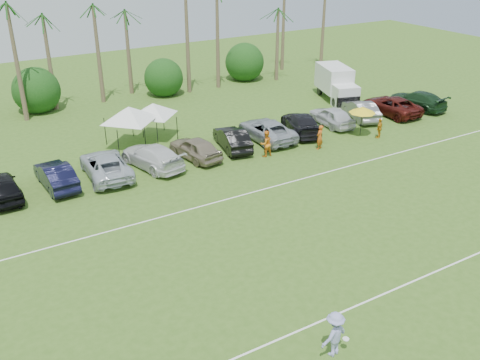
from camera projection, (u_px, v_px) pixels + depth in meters
ground at (385, 334)px, 22.41m from camera, size 120.00×120.00×0.00m
field_lines at (278, 245)px, 28.61m from camera, size 80.00×12.10×0.01m
palm_tree_4 at (50, 26)px, 46.84m from camera, size 2.40×2.40×8.90m
palm_tree_5 at (94, 12)px, 48.30m from camera, size 2.40×2.40×9.90m
palm_tree_6 at (135, 0)px, 49.76m from camera, size 2.40×2.40×10.90m
palm_tree_8 at (220, 12)px, 54.65m from camera, size 2.40×2.40×8.90m
palm_tree_9 at (261, 0)px, 56.57m from camera, size 2.40×2.40×9.90m
bush_tree_1 at (35, 90)px, 49.15m from camera, size 4.00×4.00×4.00m
bush_tree_2 at (156, 73)px, 54.66m from camera, size 4.00×4.00×4.00m
bush_tree_3 at (240, 62)px, 59.26m from camera, size 4.00×4.00×4.00m
sideline_player_a at (320, 137)px, 40.53m from camera, size 0.81×0.69×1.89m
sideline_player_b at (266, 144)px, 39.22m from camera, size 0.99×0.78×1.97m
sideline_player_c at (380, 128)px, 42.70m from camera, size 1.04×0.76×1.64m
box_truck at (337, 83)px, 51.68m from camera, size 4.05×6.52×3.15m
canopy_tent_left at (128, 107)px, 39.82m from camera, size 4.69×4.69×3.80m
canopy_tent_right at (153, 103)px, 41.73m from camera, size 4.18×4.18×3.39m
market_umbrella at (363, 110)px, 42.66m from camera, size 2.16×2.16×2.41m
frisbee_player at (334, 334)px, 20.94m from camera, size 1.41×0.96×2.00m
parked_car_0 at (2, 187)px, 33.16m from camera, size 2.11×4.85×1.63m
parked_car_1 at (56, 175)px, 34.67m from camera, size 2.01×5.03×1.63m
parked_car_2 at (106, 165)px, 36.13m from camera, size 3.10×6.02×1.63m
parked_car_3 at (152, 156)px, 37.54m from camera, size 3.53×5.98×1.63m
parked_car_4 at (195, 148)px, 38.92m from camera, size 2.69×5.02×1.63m
parked_car_5 at (232, 138)px, 40.66m from camera, size 2.67×5.18×1.63m
parked_car_6 at (267, 130)px, 42.36m from camera, size 2.85×5.92×1.63m
parked_car_7 at (301, 123)px, 43.79m from camera, size 4.02×6.04×1.63m
parked_car_8 at (332, 116)px, 45.38m from camera, size 2.15×4.86×1.63m
parked_car_9 at (361, 110)px, 46.89m from camera, size 3.17×5.22×1.63m
parked_car_10 at (391, 105)px, 48.11m from camera, size 2.74×5.87×1.63m
parked_car_11 at (417, 100)px, 49.62m from camera, size 2.94×5.84×1.63m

